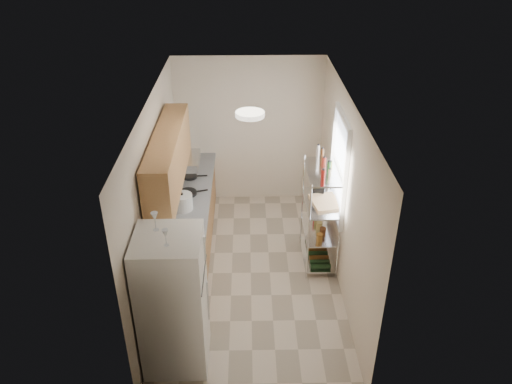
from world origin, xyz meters
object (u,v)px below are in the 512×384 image
refrigerator (173,302)px  frying_pan_large (188,193)px  rice_cooker (183,202)px  cutting_board (326,202)px  espresso_machine (320,182)px

refrigerator → frying_pan_large: bearing=91.6°
refrigerator → frying_pan_large: refrigerator is taller
rice_cooker → frying_pan_large: bearing=86.5°
rice_cooker → cutting_board: bearing=-1.6°
refrigerator → rice_cooker: refrigerator is taller
espresso_machine → cutting_board: bearing=-66.4°
frying_pan_large → cutting_board: size_ratio=0.56×
cutting_board → frying_pan_large: bearing=166.5°
refrigerator → espresso_machine: 2.90m
refrigerator → espresso_machine: refrigerator is taller
cutting_board → espresso_machine: (-0.05, 0.35, 0.14)m
rice_cooker → frying_pan_large: (0.03, 0.42, -0.09)m
frying_pan_large → espresso_machine: 1.97m
cutting_board → rice_cooker: bearing=178.4°
cutting_board → espresso_machine: 0.37m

